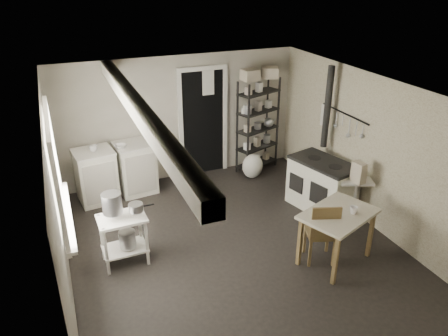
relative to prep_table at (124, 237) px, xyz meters
name	(u,v)px	position (x,y,z in m)	size (l,w,h in m)	color
floor	(232,244)	(1.51, -0.15, -0.40)	(5.00, 5.00, 0.00)	black
ceiling	(233,90)	(1.51, -0.15, 1.90)	(5.00, 5.00, 0.00)	white
wall_back	(179,118)	(1.51, 2.35, 0.75)	(4.50, 0.02, 2.30)	#A9A290
wall_front	(343,289)	(1.51, -2.65, 0.75)	(4.50, 0.02, 2.30)	#A9A290
wall_left	(57,204)	(-0.74, -0.15, 0.75)	(0.02, 5.00, 2.30)	#A9A290
wall_right	(368,150)	(3.76, -0.15, 0.75)	(0.02, 5.00, 2.30)	#A9A290
window	(54,170)	(-0.71, 0.05, 1.10)	(0.12, 1.76, 1.28)	silver
doorway	(203,124)	(1.96, 2.32, 0.60)	(0.96, 0.10, 2.08)	silver
ceiling_beam	(138,109)	(0.31, -0.15, 1.80)	(0.18, 5.00, 0.18)	silver
wallpaper_panel	(367,150)	(3.75, -0.15, 0.75)	(0.01, 5.00, 2.30)	#BBB498
utensil_rail	(344,114)	(3.70, 0.45, 1.15)	(0.06, 1.20, 0.44)	#B6B6B9
prep_table	(124,237)	(0.00, 0.00, 0.00)	(0.62, 0.44, 0.71)	silver
stockpot	(112,203)	(-0.10, 0.01, 0.54)	(0.26, 0.26, 0.28)	#B6B6B9
saucepan	(136,207)	(0.19, -0.06, 0.45)	(0.19, 0.19, 0.11)	#B6B6B9
bucket	(127,239)	(0.04, -0.04, -0.02)	(0.22, 0.22, 0.24)	#B6B6B9
base_cabinets	(116,172)	(0.23, 1.98, 0.06)	(1.40, 0.60, 0.92)	silver
mixing_bowl	(121,146)	(0.34, 1.90, 0.55)	(0.27, 0.27, 0.07)	silver
counter_cup	(93,148)	(-0.10, 1.91, 0.57)	(0.13, 0.13, 0.11)	silver
shelf_rack	(258,124)	(2.98, 2.07, 0.55)	(0.86, 0.33, 1.81)	black
shelf_jar	(244,105)	(2.65, 2.01, 0.96)	(0.08, 0.08, 0.18)	silver
storage_box_a	(250,69)	(2.79, 2.06, 1.61)	(0.30, 0.26, 0.20)	beige
storage_box_b	(270,68)	(3.21, 2.11, 1.59)	(0.31, 0.28, 0.20)	beige
stove	(322,185)	(3.29, 0.25, 0.04)	(0.60, 1.09, 0.85)	silver
stovepipe	(327,108)	(3.57, 0.71, 1.19)	(0.10, 0.10, 1.32)	black
side_ledge	(353,200)	(3.46, -0.35, 0.03)	(0.50, 0.27, 0.77)	silver
oats_box	(359,168)	(3.44, -0.41, 0.61)	(0.13, 0.21, 0.32)	beige
work_table	(336,237)	(2.67, -1.03, -0.02)	(1.00, 0.70, 0.76)	beige
table_cup	(354,210)	(2.83, -1.11, 0.41)	(0.11, 0.11, 0.10)	silver
chair	(321,229)	(2.49, -0.92, 0.08)	(0.38, 0.40, 0.92)	brown
flour_sack	(253,166)	(2.73, 1.73, -0.16)	(0.40, 0.34, 0.48)	beige
floor_crock	(313,222)	(2.86, -0.19, -0.33)	(0.13, 0.13, 0.16)	silver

